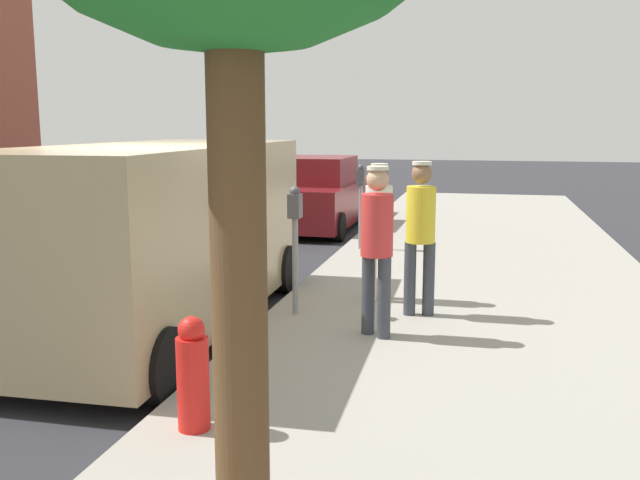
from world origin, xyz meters
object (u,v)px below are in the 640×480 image
at_px(pedestrian_in_white, 379,222).
at_px(parked_van, 158,232).
at_px(parking_meter_far, 361,192).
at_px(pedestrian_in_red, 377,239).
at_px(parked_sedan_ahead, 316,196).
at_px(fire_hydrant, 193,375).
at_px(pedestrian_in_yellow, 421,227).
at_px(parking_meter_near, 295,228).

xyz_separation_m(pedestrian_in_white, parked_van, (-2.35, -1.38, 0.00)).
distance_m(parking_meter_far, parked_van, 5.19).
xyz_separation_m(pedestrian_in_red, parked_van, (-2.56, 0.17, -0.04)).
relative_size(parking_meter_far, parked_sedan_ahead, 0.34).
relative_size(parked_van, parked_sedan_ahead, 1.19).
distance_m(parked_van, fire_hydrant, 3.24).
xyz_separation_m(pedestrian_in_red, parked_sedan_ahead, (-2.64, 8.32, -0.45)).
relative_size(parking_meter_far, fire_hydrant, 1.77).
bearing_deg(pedestrian_in_yellow, fire_hydrant, -110.74).
height_order(pedestrian_in_yellow, pedestrian_in_red, pedestrian_in_yellow).
xyz_separation_m(pedestrian_in_yellow, parked_sedan_ahead, (-3.01, 7.39, -0.45)).
distance_m(parking_meter_far, pedestrian_in_white, 3.69).
distance_m(pedestrian_in_yellow, fire_hydrant, 3.82).
xyz_separation_m(parking_meter_near, pedestrian_in_red, (1.06, -0.66, 0.01)).
relative_size(pedestrian_in_yellow, pedestrian_in_red, 1.00).
bearing_deg(parked_van, parked_sedan_ahead, 90.54).
height_order(parking_meter_far, fire_hydrant, parking_meter_far).
bearing_deg(parked_sedan_ahead, parked_van, -89.46).
distance_m(parking_meter_near, pedestrian_in_white, 1.24).
distance_m(parking_meter_near, parked_sedan_ahead, 7.84).
relative_size(pedestrian_in_yellow, parked_sedan_ahead, 0.41).
bearing_deg(fire_hydrant, pedestrian_in_white, 79.70).
bearing_deg(pedestrian_in_white, parked_van, -149.53).
bearing_deg(parking_meter_near, parked_sedan_ahead, 101.62).
bearing_deg(parked_sedan_ahead, pedestrian_in_white, -70.25).
distance_m(pedestrian_in_white, fire_hydrant, 4.25).
relative_size(pedestrian_in_white, parked_van, 0.33).
distance_m(pedestrian_in_yellow, parked_van, 3.03).
bearing_deg(parking_meter_far, parked_sedan_ahead, 116.37).
distance_m(pedestrian_in_white, parked_van, 2.73).
distance_m(pedestrian_in_red, parked_van, 2.57).
bearing_deg(pedestrian_in_yellow, parked_van, -165.38).
bearing_deg(parking_meter_far, pedestrian_in_red, -78.32).
xyz_separation_m(parking_meter_near, parked_sedan_ahead, (-1.58, 7.67, -0.43)).
bearing_deg(pedestrian_in_white, pedestrian_in_yellow, -46.79).
bearing_deg(pedestrian_in_yellow, parking_meter_near, -169.00).
bearing_deg(parking_meter_near, parked_van, -162.02).
distance_m(pedestrian_in_red, fire_hydrant, 2.83).
height_order(parking_meter_near, pedestrian_in_yellow, pedestrian_in_yellow).
xyz_separation_m(parked_van, fire_hydrant, (1.60, -2.76, -0.59)).
bearing_deg(pedestrian_in_yellow, parked_sedan_ahead, 112.17).
bearing_deg(pedestrian_in_white, parking_meter_near, -133.53).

